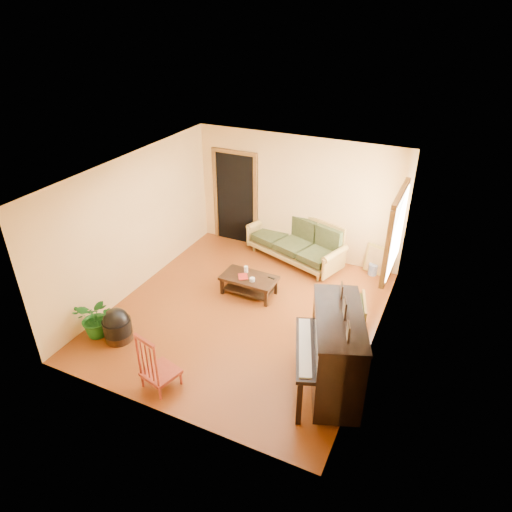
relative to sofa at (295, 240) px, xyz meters
The scene contains 16 objects.
floor 2.23m from the sofa, 92.81° to the right, with size 5.00×5.00×0.00m, color #5A260B.
doorway 1.68m from the sofa, 169.17° to the left, with size 1.08×0.16×2.05m, color black.
window 2.51m from the sofa, 22.75° to the right, with size 0.12×1.36×1.46m, color white.
sofa is the anchor object (origin of this frame).
coffee_table 1.65m from the sofa, 100.60° to the right, with size 1.03×0.56×0.38m, color black.
armchair 2.70m from the sofa, 52.71° to the right, with size 0.76×0.80×0.80m, color olive.
piano 3.79m from the sofa, 60.61° to the right, with size 0.88×1.49×1.31m, color black.
footstool 4.07m from the sofa, 114.03° to the right, with size 0.46×0.46×0.44m, color black.
red_chair 4.29m from the sofa, 95.43° to the right, with size 0.45×0.50×0.97m, color maroon.
leaning_frame 1.72m from the sofa, ahead, with size 0.48×0.11×0.64m, color #B0953A.
ceramic_crock 1.71m from the sofa, ahead, with size 0.19×0.19×0.23m, color #2F438D.
potted_plant 4.28m from the sofa, 118.29° to the right, with size 0.64×0.55×0.71m, color #19581A.
book 1.77m from the sofa, 105.35° to the right, with size 0.17×0.23×0.02m, color #A01F15.
candle 1.52m from the sofa, 106.40° to the right, with size 0.07×0.07×0.12m, color silver.
glass_jar 1.72m from the sofa, 95.99° to the right, with size 0.10×0.10×0.07m, color silver.
remote 1.46m from the sofa, 86.10° to the right, with size 0.14×0.04×0.01m, color black.
Camera 1 is at (3.01, -5.91, 4.90)m, focal length 32.00 mm.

